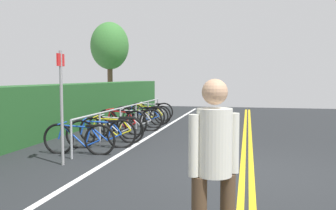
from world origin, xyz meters
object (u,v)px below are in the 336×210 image
bicycle_1 (101,134)px  bicycle_6 (138,117)px  bicycle_7 (144,116)px  bicycle_8 (149,114)px  bicycle_4 (121,122)px  bicycle_3 (114,127)px  pedestrian (214,160)px  bicycle_9 (151,111)px  sign_post_near (61,97)px  bicycle_2 (112,130)px  bicycle_0 (79,139)px  bike_rack (129,112)px  tree_mid (110,47)px  bicycle_5 (135,120)px

bicycle_1 → bicycle_6: size_ratio=0.91×
bicycle_7 → bicycle_8: size_ratio=0.98×
bicycle_6 → bicycle_8: 1.34m
bicycle_4 → bicycle_6: bicycle_4 is taller
bicycle_3 → pedestrian: 7.28m
bicycle_9 → pedestrian: bearing=-162.1°
bicycle_8 → sign_post_near: size_ratio=0.79×
sign_post_near → bicycle_2: bearing=-0.8°
sign_post_near → bicycle_3: bearing=2.0°
bicycle_9 → bicycle_8: bearing=-169.9°
bicycle_0 → bicycle_9: bearing=0.7°
bicycle_2 → bicycle_9: size_ratio=0.98×
bike_rack → pedestrian: pedestrian is taller
bicycle_3 → bicycle_8: bearing=-0.5°
bicycle_9 → bicycle_0: bearing=-179.3°
bicycle_4 → bicycle_6: bearing=-3.8°
bicycle_4 → tree_mid: 9.18m
bicycle_0 → bicycle_8: bicycle_0 is taller
bicycle_5 → sign_post_near: size_ratio=0.77×
bicycle_2 → bicycle_3: (0.60, 0.15, -0.02)m
bicycle_4 → pedestrian: pedestrian is taller
bike_rack → bicycle_3: bearing=178.5°
pedestrian → tree_mid: size_ratio=0.37×
bike_rack → bicycle_4: 0.44m
bicycle_0 → bicycle_7: bearing=-0.5°
sign_post_near → tree_mid: bearing=17.1°
bicycle_0 → bicycle_6: 4.46m
pedestrian → tree_mid: (15.21, 6.94, 2.36)m
bicycle_1 → bicycle_2: size_ratio=0.96×
bicycle_7 → bicycle_9: size_ratio=0.98×
bike_rack → bicycle_4: size_ratio=4.39×
bike_rack → bicycle_8: bearing=0.0°
bicycle_2 → bicycle_8: bicycle_2 is taller
bicycle_5 → bicycle_8: bicycle_5 is taller
bicycle_2 → bicycle_6: (2.90, 0.14, 0.03)m
bicycle_0 → bicycle_5: size_ratio=0.98×
bike_rack → bicycle_6: bike_rack is taller
bicycle_5 → tree_mid: 8.68m
bicycle_4 → tree_mid: tree_mid is taller
bike_rack → bicycle_5: bike_rack is taller
bike_rack → tree_mid: 8.86m
bike_rack → pedestrian: bearing=-156.1°
bicycle_3 → pedestrian: size_ratio=0.95×
bicycle_1 → bicycle_9: bicycle_9 is taller
tree_mid → bicycle_0: bearing=-162.1°
bicycle_0 → bicycle_9: 6.57m
bicycle_3 → bicycle_4: bicycle_4 is taller
bike_rack → bicycle_0: bike_rack is taller
bicycle_0 → bicycle_3: bicycle_0 is taller
bicycle_4 → bicycle_7: bicycle_4 is taller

